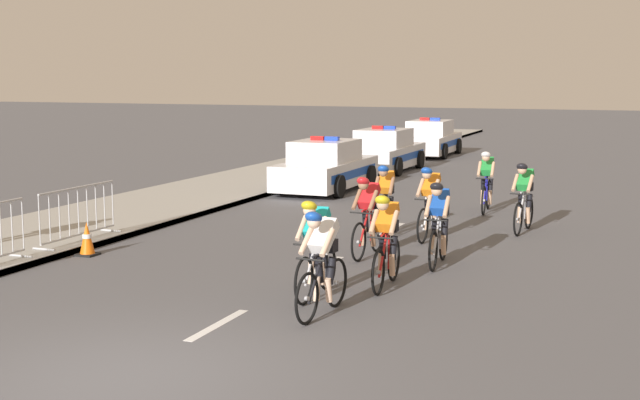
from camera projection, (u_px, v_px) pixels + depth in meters
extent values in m
plane|color=#56565B|center=(121.00, 378.00, 9.74)|extent=(160.00, 160.00, 0.00)
cube|color=#A3A099|center=(211.00, 191.00, 25.01)|extent=(3.67, 60.00, 0.12)
cube|color=#9E9E99|center=(266.00, 194.00, 24.37)|extent=(0.16, 60.00, 0.13)
cube|color=white|center=(217.00, 325.00, 11.82)|extent=(0.14, 1.60, 0.01)
cube|color=white|center=(325.00, 265.00, 15.50)|extent=(0.14, 1.60, 0.01)
cube|color=white|center=(392.00, 229.00, 19.17)|extent=(0.14, 1.60, 0.01)
cube|color=white|center=(437.00, 204.00, 22.85)|extent=(0.14, 1.60, 0.01)
torus|color=black|center=(307.00, 299.00, 11.79)|extent=(0.08, 0.73, 0.72)
cylinder|color=#99999E|center=(307.00, 299.00, 11.79)|extent=(0.06, 0.06, 0.06)
torus|color=black|center=(337.00, 283.00, 12.69)|extent=(0.08, 0.73, 0.72)
cylinder|color=#99999E|center=(337.00, 283.00, 12.69)|extent=(0.06, 0.06, 0.06)
cylinder|color=black|center=(321.00, 253.00, 12.12)|extent=(0.06, 0.55, 0.04)
cylinder|color=black|center=(316.00, 279.00, 12.01)|extent=(0.06, 0.48, 0.63)
cylinder|color=black|center=(327.00, 272.00, 12.34)|extent=(0.04, 0.04, 0.65)
cylinder|color=black|center=(310.00, 260.00, 11.81)|extent=(0.42, 0.05, 0.03)
cube|color=black|center=(327.00, 248.00, 12.29)|extent=(0.11, 0.22, 0.05)
cube|color=white|center=(323.00, 236.00, 12.15)|extent=(0.31, 0.55, 0.47)
cube|color=black|center=(326.00, 245.00, 12.28)|extent=(0.29, 0.21, 0.18)
cylinder|color=black|center=(331.00, 271.00, 12.25)|extent=(0.12, 0.23, 0.40)
cylinder|color=beige|center=(328.00, 290.00, 12.21)|extent=(0.10, 0.16, 0.36)
cylinder|color=black|center=(319.00, 269.00, 12.32)|extent=(0.12, 0.17, 0.40)
cylinder|color=beige|center=(317.00, 289.00, 12.29)|extent=(0.10, 0.13, 0.36)
cylinder|color=beige|center=(327.00, 243.00, 11.90)|extent=(0.10, 0.40, 0.35)
cylinder|color=beige|center=(306.00, 241.00, 12.03)|extent=(0.10, 0.40, 0.35)
sphere|color=beige|center=(314.00, 222.00, 11.85)|extent=(0.19, 0.19, 0.19)
ellipsoid|color=blue|center=(314.00, 217.00, 11.83)|extent=(0.24, 0.33, 0.24)
torus|color=black|center=(304.00, 281.00, 12.80)|extent=(0.06, 0.72, 0.72)
cylinder|color=#99999E|center=(304.00, 281.00, 12.80)|extent=(0.06, 0.06, 0.06)
torus|color=black|center=(327.00, 267.00, 13.72)|extent=(0.06, 0.72, 0.72)
cylinder|color=#99999E|center=(327.00, 267.00, 13.72)|extent=(0.06, 0.06, 0.06)
cylinder|color=silver|center=(315.00, 240.00, 13.14)|extent=(0.05, 0.55, 0.04)
cylinder|color=silver|center=(311.00, 263.00, 13.02)|extent=(0.05, 0.48, 0.63)
cylinder|color=silver|center=(320.00, 257.00, 13.36)|extent=(0.04, 0.04, 0.65)
cylinder|color=black|center=(306.00, 245.00, 12.81)|extent=(0.42, 0.04, 0.03)
cube|color=black|center=(320.00, 235.00, 13.32)|extent=(0.10, 0.22, 0.05)
cube|color=#19B2B7|center=(317.00, 223.00, 13.17)|extent=(0.29, 0.54, 0.47)
cube|color=black|center=(319.00, 232.00, 13.30)|extent=(0.28, 0.21, 0.18)
cylinder|color=black|center=(324.00, 255.00, 13.27)|extent=(0.11, 0.23, 0.40)
cylinder|color=beige|center=(322.00, 273.00, 13.24)|extent=(0.09, 0.16, 0.36)
cylinder|color=black|center=(313.00, 255.00, 13.33)|extent=(0.11, 0.17, 0.40)
cylinder|color=beige|center=(311.00, 272.00, 13.30)|extent=(0.09, 0.12, 0.36)
cylinder|color=beige|center=(322.00, 229.00, 12.92)|extent=(0.08, 0.40, 0.35)
cylinder|color=beige|center=(302.00, 228.00, 13.04)|extent=(0.08, 0.40, 0.35)
sphere|color=beige|center=(309.00, 210.00, 12.86)|extent=(0.19, 0.19, 0.19)
ellipsoid|color=yellow|center=(309.00, 206.00, 12.84)|extent=(0.24, 0.32, 0.24)
torus|color=black|center=(378.00, 272.00, 13.36)|extent=(0.08, 0.73, 0.72)
cylinder|color=#99999E|center=(378.00, 272.00, 13.36)|extent=(0.06, 0.06, 0.06)
torus|color=black|center=(394.00, 259.00, 14.30)|extent=(0.08, 0.73, 0.72)
cylinder|color=#99999E|center=(394.00, 259.00, 14.30)|extent=(0.06, 0.06, 0.06)
cylinder|color=#B21919|center=(386.00, 233.00, 13.71)|extent=(0.07, 0.55, 0.04)
cylinder|color=#B21919|center=(383.00, 255.00, 13.59)|extent=(0.07, 0.48, 0.63)
cylinder|color=#B21919|center=(389.00, 249.00, 13.94)|extent=(0.04, 0.04, 0.65)
cylinder|color=black|center=(380.00, 238.00, 13.38)|extent=(0.42, 0.05, 0.03)
cube|color=black|center=(389.00, 228.00, 13.89)|extent=(0.11, 0.23, 0.05)
cube|color=orange|center=(387.00, 217.00, 13.75)|extent=(0.31, 0.57, 0.44)
cube|color=black|center=(389.00, 226.00, 13.88)|extent=(0.29, 0.22, 0.18)
cylinder|color=black|center=(393.00, 248.00, 13.85)|extent=(0.12, 0.23, 0.40)
cylinder|color=tan|center=(392.00, 265.00, 13.81)|extent=(0.10, 0.16, 0.36)
cylinder|color=black|center=(382.00, 247.00, 13.91)|extent=(0.12, 0.17, 0.40)
cylinder|color=tan|center=(381.00, 264.00, 13.87)|extent=(0.10, 0.13, 0.36)
cylinder|color=tan|center=(394.00, 223.00, 13.50)|extent=(0.10, 0.40, 0.35)
cylinder|color=tan|center=(374.00, 222.00, 13.60)|extent=(0.10, 0.40, 0.35)
sphere|color=tan|center=(383.00, 205.00, 13.43)|extent=(0.19, 0.19, 0.19)
ellipsoid|color=yellow|center=(383.00, 200.00, 13.41)|extent=(0.25, 0.33, 0.24)
torus|color=black|center=(433.00, 251.00, 14.98)|extent=(0.09, 0.73, 0.72)
cylinder|color=#99999E|center=(433.00, 251.00, 14.98)|extent=(0.06, 0.06, 0.06)
torus|color=black|center=(443.00, 240.00, 15.92)|extent=(0.09, 0.73, 0.72)
cylinder|color=#99999E|center=(443.00, 240.00, 15.92)|extent=(0.06, 0.06, 0.06)
cylinder|color=silver|center=(439.00, 216.00, 15.32)|extent=(0.07, 0.55, 0.04)
cylinder|color=silver|center=(436.00, 236.00, 15.21)|extent=(0.07, 0.48, 0.63)
cylinder|color=silver|center=(440.00, 231.00, 15.56)|extent=(0.04, 0.04, 0.65)
cylinder|color=black|center=(435.00, 220.00, 15.00)|extent=(0.42, 0.06, 0.03)
cube|color=black|center=(441.00, 212.00, 15.51)|extent=(0.11, 0.23, 0.05)
cube|color=blue|center=(440.00, 202.00, 15.36)|extent=(0.32, 0.57, 0.45)
cube|color=black|center=(441.00, 210.00, 15.49)|extent=(0.29, 0.22, 0.18)
cylinder|color=black|center=(445.00, 230.00, 15.47)|extent=(0.12, 0.23, 0.40)
cylinder|color=tan|center=(444.00, 245.00, 15.43)|extent=(0.10, 0.16, 0.36)
cylinder|color=black|center=(435.00, 229.00, 15.52)|extent=(0.12, 0.18, 0.40)
cylinder|color=tan|center=(434.00, 245.00, 15.48)|extent=(0.10, 0.13, 0.36)
cylinder|color=tan|center=(446.00, 207.00, 15.12)|extent=(0.10, 0.41, 0.35)
cylinder|color=tan|center=(428.00, 206.00, 15.21)|extent=(0.10, 0.41, 0.35)
sphere|color=tan|center=(437.00, 191.00, 15.04)|extent=(0.19, 0.19, 0.19)
ellipsoid|color=black|center=(437.00, 187.00, 15.03)|extent=(0.25, 0.33, 0.24)
torus|color=black|center=(359.00, 242.00, 15.77)|extent=(0.06, 0.72, 0.72)
cylinder|color=#99999E|center=(359.00, 242.00, 15.77)|extent=(0.06, 0.06, 0.06)
torus|color=black|center=(377.00, 233.00, 16.68)|extent=(0.06, 0.72, 0.72)
cylinder|color=#99999E|center=(377.00, 233.00, 16.68)|extent=(0.06, 0.06, 0.06)
cylinder|color=#B21919|center=(367.00, 209.00, 16.11)|extent=(0.05, 0.55, 0.04)
cylinder|color=#B21919|center=(364.00, 228.00, 15.99)|extent=(0.05, 0.48, 0.63)
cylinder|color=#B21919|center=(371.00, 224.00, 16.33)|extent=(0.04, 0.04, 0.65)
cylinder|color=black|center=(361.00, 213.00, 15.79)|extent=(0.42, 0.04, 0.03)
cube|color=black|center=(371.00, 206.00, 16.28)|extent=(0.11, 0.22, 0.05)
cube|color=red|center=(369.00, 196.00, 16.14)|extent=(0.29, 0.55, 0.47)
cube|color=black|center=(371.00, 204.00, 16.27)|extent=(0.29, 0.21, 0.18)
cylinder|color=black|center=(374.00, 222.00, 16.24)|extent=(0.12, 0.23, 0.40)
cylinder|color=#9E7051|center=(373.00, 237.00, 16.20)|extent=(0.09, 0.16, 0.36)
cylinder|color=black|center=(365.00, 222.00, 16.31)|extent=(0.11, 0.17, 0.40)
cylinder|color=#9E7051|center=(364.00, 236.00, 16.27)|extent=(0.09, 0.12, 0.36)
cylinder|color=#9E7051|center=(373.00, 200.00, 15.89)|extent=(0.09, 0.40, 0.35)
cylinder|color=#9E7051|center=(357.00, 200.00, 16.01)|extent=(0.09, 0.40, 0.35)
sphere|color=#9E7051|center=(363.00, 185.00, 15.83)|extent=(0.19, 0.19, 0.19)
ellipsoid|color=red|center=(363.00, 181.00, 15.81)|extent=(0.24, 0.32, 0.24)
torus|color=black|center=(381.00, 223.00, 17.81)|extent=(0.13, 0.72, 0.72)
cylinder|color=#99999E|center=(381.00, 223.00, 17.81)|extent=(0.07, 0.07, 0.06)
torus|color=black|center=(390.00, 215.00, 18.77)|extent=(0.13, 0.72, 0.72)
cylinder|color=#99999E|center=(390.00, 215.00, 18.77)|extent=(0.07, 0.07, 0.06)
cylinder|color=black|center=(385.00, 194.00, 18.17)|extent=(0.10, 0.55, 0.04)
cylinder|color=black|center=(383.00, 210.00, 18.05)|extent=(0.10, 0.48, 0.63)
cylinder|color=black|center=(387.00, 207.00, 18.40)|extent=(0.04, 0.04, 0.65)
cylinder|color=black|center=(382.00, 197.00, 17.84)|extent=(0.42, 0.08, 0.03)
cube|color=black|center=(387.00, 191.00, 18.35)|extent=(0.12, 0.23, 0.05)
cube|color=orange|center=(386.00, 182.00, 18.21)|extent=(0.34, 0.57, 0.46)
cube|color=black|center=(387.00, 189.00, 18.34)|extent=(0.30, 0.23, 0.18)
cylinder|color=black|center=(391.00, 206.00, 18.32)|extent=(0.14, 0.23, 0.40)
cylinder|color=#9E7051|center=(390.00, 219.00, 18.28)|extent=(0.11, 0.16, 0.36)
cylinder|color=black|center=(382.00, 205.00, 18.36)|extent=(0.13, 0.18, 0.40)
cylinder|color=#9E7051|center=(381.00, 218.00, 18.32)|extent=(0.10, 0.13, 0.36)
cylinder|color=#9E7051|center=(392.00, 186.00, 17.97)|extent=(0.12, 0.41, 0.35)
cylinder|color=#9E7051|center=(376.00, 185.00, 18.05)|extent=(0.12, 0.41, 0.35)
sphere|color=#9E7051|center=(383.00, 172.00, 17.88)|extent=(0.19, 0.19, 0.19)
ellipsoid|color=blue|center=(383.00, 169.00, 17.87)|extent=(0.27, 0.34, 0.24)
torus|color=black|center=(423.00, 226.00, 17.45)|extent=(0.07, 0.73, 0.72)
cylinder|color=#99999E|center=(423.00, 226.00, 17.45)|extent=(0.06, 0.06, 0.06)
torus|color=black|center=(437.00, 218.00, 18.35)|extent=(0.07, 0.73, 0.72)
cylinder|color=#99999E|center=(437.00, 218.00, 18.35)|extent=(0.06, 0.06, 0.06)
cylinder|color=white|center=(430.00, 197.00, 17.78)|extent=(0.06, 0.55, 0.04)
cylinder|color=white|center=(427.00, 213.00, 17.67)|extent=(0.06, 0.48, 0.63)
cylinder|color=white|center=(432.00, 210.00, 18.00)|extent=(0.04, 0.04, 0.65)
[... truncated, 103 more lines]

